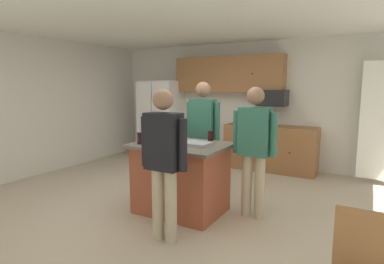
% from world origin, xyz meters
% --- Properties ---
extents(floor, '(7.04, 7.04, 0.00)m').
position_xyz_m(floor, '(0.00, 0.00, 0.00)').
color(floor, '#B7A88E').
rests_on(floor, ground).
extents(ceiling, '(7.04, 7.04, 0.00)m').
position_xyz_m(ceiling, '(0.00, 0.00, 2.60)').
color(ceiling, white).
extents(back_wall, '(6.40, 0.10, 2.60)m').
position_xyz_m(back_wall, '(0.00, 2.80, 1.30)').
color(back_wall, silver).
rests_on(back_wall, ground).
extents(side_wall_left, '(0.10, 5.60, 2.60)m').
position_xyz_m(side_wall_left, '(-3.20, 0.00, 1.30)').
color(side_wall_left, silver).
rests_on(side_wall_left, ground).
extents(cabinet_run_upper, '(2.40, 0.38, 0.75)m').
position_xyz_m(cabinet_run_upper, '(-0.40, 2.60, 1.93)').
color(cabinet_run_upper, '#936038').
extents(cabinet_run_lower, '(1.80, 0.63, 0.90)m').
position_xyz_m(cabinet_run_lower, '(0.60, 2.48, 0.45)').
color(cabinet_run_lower, '#936038').
rests_on(cabinet_run_lower, ground).
extents(refrigerator, '(0.92, 0.76, 1.80)m').
position_xyz_m(refrigerator, '(-2.00, 2.38, 0.90)').
color(refrigerator, white).
rests_on(refrigerator, ground).
extents(microwave_over_range, '(0.56, 0.40, 0.32)m').
position_xyz_m(microwave_over_range, '(0.60, 2.50, 1.45)').
color(microwave_over_range, black).
extents(kitchen_island, '(1.24, 0.94, 0.93)m').
position_xyz_m(kitchen_island, '(0.16, -0.23, 0.47)').
color(kitchen_island, '#9E4C33').
rests_on(kitchen_island, ground).
extents(person_guest_right, '(0.57, 0.22, 1.68)m').
position_xyz_m(person_guest_right, '(1.06, 0.06, 0.97)').
color(person_guest_right, tan).
rests_on(person_guest_right, ground).
extents(person_guest_left, '(0.57, 0.23, 1.75)m').
position_xyz_m(person_guest_left, '(0.06, 0.58, 1.02)').
color(person_guest_left, '#232D4C').
rests_on(person_guest_left, ground).
extents(person_host_foreground, '(0.57, 0.22, 1.66)m').
position_xyz_m(person_host_foreground, '(0.43, -1.02, 0.96)').
color(person_host_foreground, tan).
rests_on(person_host_foreground, ground).
extents(glass_stout_tall, '(0.06, 0.06, 0.12)m').
position_xyz_m(glass_stout_tall, '(-0.26, -0.30, 0.99)').
color(glass_stout_tall, black).
rests_on(glass_stout_tall, kitchen_island).
extents(mug_blue_stoneware, '(0.13, 0.09, 0.10)m').
position_xyz_m(mug_blue_stoneware, '(-0.26, -0.14, 0.98)').
color(mug_blue_stoneware, white).
rests_on(mug_blue_stoneware, kitchen_island).
extents(glass_pilsner, '(0.07, 0.07, 0.14)m').
position_xyz_m(glass_pilsner, '(-0.05, -0.15, 1.00)').
color(glass_pilsner, black).
rests_on(glass_pilsner, kitchen_island).
extents(glass_short_whisky, '(0.06, 0.06, 0.15)m').
position_xyz_m(glass_short_whisky, '(-0.30, -0.52, 1.01)').
color(glass_short_whisky, black).
rests_on(glass_short_whisky, kitchen_island).
extents(glass_dark_ale, '(0.07, 0.07, 0.15)m').
position_xyz_m(glass_dark_ale, '(0.44, 0.07, 1.01)').
color(glass_dark_ale, black).
rests_on(glass_dark_ale, kitchen_island).
extents(serving_tray, '(0.44, 0.30, 0.04)m').
position_xyz_m(serving_tray, '(0.36, -0.24, 0.95)').
color(serving_tray, '#B7B7BC').
rests_on(serving_tray, kitchen_island).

